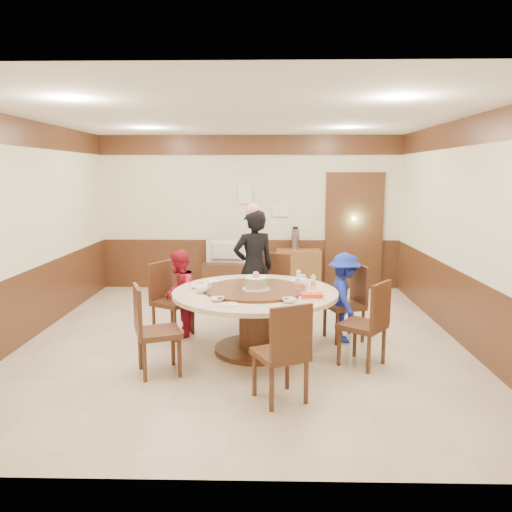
{
  "coord_description": "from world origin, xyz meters",
  "views": [
    {
      "loc": [
        0.31,
        -6.18,
        2.12
      ],
      "look_at": [
        0.17,
        -0.04,
        1.1
      ],
      "focal_mm": 35.0,
      "sensor_mm": 36.0,
      "label": 1
    }
  ],
  "objects_px": {
    "person_standing": "(254,268)",
    "side_cabinet": "(298,270)",
    "birthday_cake": "(256,283)",
    "tv_stand": "(226,277)",
    "banquet_table": "(255,308)",
    "shrimp_platter": "(312,296)",
    "television": "(226,251)",
    "thermos": "(295,239)",
    "person_red": "(179,294)",
    "person_blue": "(344,298)"
  },
  "relations": [
    {
      "from": "person_standing",
      "to": "side_cabinet",
      "type": "xyz_separation_m",
      "value": [
        0.76,
        2.11,
        -0.44
      ]
    },
    {
      "from": "birthday_cake",
      "to": "tv_stand",
      "type": "bearing_deg",
      "value": 100.81
    },
    {
      "from": "side_cabinet",
      "to": "person_standing",
      "type": "bearing_deg",
      "value": -109.81
    },
    {
      "from": "banquet_table",
      "to": "shrimp_platter",
      "type": "height_order",
      "value": "shrimp_platter"
    },
    {
      "from": "birthday_cake",
      "to": "tv_stand",
      "type": "distance_m",
      "value": 3.35
    },
    {
      "from": "tv_stand",
      "to": "side_cabinet",
      "type": "relative_size",
      "value": 1.06
    },
    {
      "from": "birthday_cake",
      "to": "television",
      "type": "height_order",
      "value": "birthday_cake"
    },
    {
      "from": "tv_stand",
      "to": "television",
      "type": "distance_m",
      "value": 0.47
    },
    {
      "from": "tv_stand",
      "to": "thermos",
      "type": "distance_m",
      "value": 1.43
    },
    {
      "from": "television",
      "to": "thermos",
      "type": "bearing_deg",
      "value": -171.97
    },
    {
      "from": "banquet_table",
      "to": "television",
      "type": "relative_size",
      "value": 2.55
    },
    {
      "from": "banquet_table",
      "to": "shrimp_platter",
      "type": "xyz_separation_m",
      "value": [
        0.64,
        -0.37,
        0.24
      ]
    },
    {
      "from": "person_red",
      "to": "thermos",
      "type": "bearing_deg",
      "value": 155.37
    },
    {
      "from": "banquet_table",
      "to": "tv_stand",
      "type": "bearing_deg",
      "value": 100.81
    },
    {
      "from": "shrimp_platter",
      "to": "thermos",
      "type": "height_order",
      "value": "thermos"
    },
    {
      "from": "person_blue",
      "to": "thermos",
      "type": "bearing_deg",
      "value": 6.84
    },
    {
      "from": "birthday_cake",
      "to": "shrimp_platter",
      "type": "bearing_deg",
      "value": -26.83
    },
    {
      "from": "person_blue",
      "to": "shrimp_platter",
      "type": "bearing_deg",
      "value": 145.45
    },
    {
      "from": "person_blue",
      "to": "television",
      "type": "distance_m",
      "value": 3.27
    },
    {
      "from": "person_standing",
      "to": "person_red",
      "type": "height_order",
      "value": "person_standing"
    },
    {
      "from": "banquet_table",
      "to": "tv_stand",
      "type": "relative_size",
      "value": 2.3
    },
    {
      "from": "person_red",
      "to": "side_cabinet",
      "type": "bearing_deg",
      "value": 154.39
    },
    {
      "from": "person_standing",
      "to": "person_red",
      "type": "distance_m",
      "value": 1.13
    },
    {
      "from": "side_cabinet",
      "to": "television",
      "type": "bearing_deg",
      "value": -178.7
    },
    {
      "from": "person_standing",
      "to": "shrimp_platter",
      "type": "bearing_deg",
      "value": 93.63
    },
    {
      "from": "person_standing",
      "to": "thermos",
      "type": "bearing_deg",
      "value": -129.57
    },
    {
      "from": "person_blue",
      "to": "birthday_cake",
      "type": "height_order",
      "value": "person_blue"
    },
    {
      "from": "person_standing",
      "to": "person_red",
      "type": "xyz_separation_m",
      "value": [
        -0.96,
        -0.55,
        -0.24
      ]
    },
    {
      "from": "person_red",
      "to": "television",
      "type": "height_order",
      "value": "person_red"
    },
    {
      "from": "television",
      "to": "person_blue",
      "type": "bearing_deg",
      "value": 128.61
    },
    {
      "from": "banquet_table",
      "to": "tv_stand",
      "type": "height_order",
      "value": "banquet_table"
    },
    {
      "from": "person_red",
      "to": "thermos",
      "type": "height_order",
      "value": "person_red"
    },
    {
      "from": "shrimp_platter",
      "to": "television",
      "type": "distance_m",
      "value": 3.76
    },
    {
      "from": "birthday_cake",
      "to": "side_cabinet",
      "type": "distance_m",
      "value": 3.37
    },
    {
      "from": "person_red",
      "to": "tv_stand",
      "type": "distance_m",
      "value": 2.68
    },
    {
      "from": "banquet_table",
      "to": "birthday_cake",
      "type": "xyz_separation_m",
      "value": [
        0.01,
        -0.05,
        0.32
      ]
    },
    {
      "from": "birthday_cake",
      "to": "television",
      "type": "relative_size",
      "value": 0.42
    },
    {
      "from": "shrimp_platter",
      "to": "side_cabinet",
      "type": "xyz_separation_m",
      "value": [
        0.07,
        3.58,
        -0.4
      ]
    },
    {
      "from": "banquet_table",
      "to": "person_red",
      "type": "bearing_deg",
      "value": 151.06
    },
    {
      "from": "banquet_table",
      "to": "side_cabinet",
      "type": "height_order",
      "value": "banquet_table"
    },
    {
      "from": "side_cabinet",
      "to": "thermos",
      "type": "bearing_deg",
      "value": 180.0
    },
    {
      "from": "banquet_table",
      "to": "person_red",
      "type": "height_order",
      "value": "person_red"
    },
    {
      "from": "television",
      "to": "thermos",
      "type": "relative_size",
      "value": 2.01
    },
    {
      "from": "person_red",
      "to": "shrimp_platter",
      "type": "bearing_deg",
      "value": 67.89
    },
    {
      "from": "person_standing",
      "to": "person_blue",
      "type": "relative_size",
      "value": 1.43
    },
    {
      "from": "person_red",
      "to": "person_blue",
      "type": "xyz_separation_m",
      "value": [
        2.13,
        -0.14,
        -0.01
      ]
    },
    {
      "from": "person_red",
      "to": "person_blue",
      "type": "bearing_deg",
      "value": 93.39
    },
    {
      "from": "person_blue",
      "to": "tv_stand",
      "type": "bearing_deg",
      "value": 29.2
    },
    {
      "from": "person_red",
      "to": "television",
      "type": "bearing_deg",
      "value": 178.64
    },
    {
      "from": "birthday_cake",
      "to": "thermos",
      "type": "xyz_separation_m",
      "value": [
        0.64,
        3.26,
        0.09
      ]
    }
  ]
}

